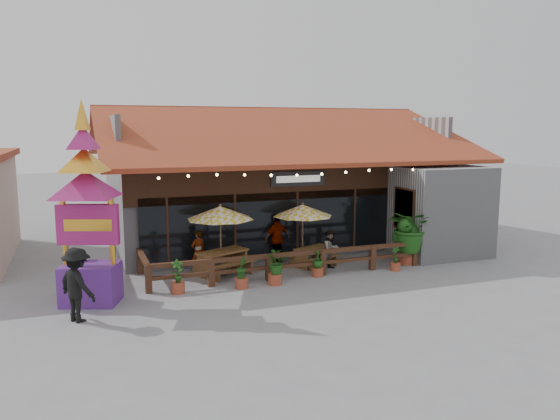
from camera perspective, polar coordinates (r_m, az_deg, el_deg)
name	(u,v)px	position (r m, az deg, el deg)	size (l,w,h in m)	color
ground	(329,270)	(20.05, 5.15, -6.28)	(100.00, 100.00, 0.00)	gray
restaurant_building	(274,190)	(25.74, -0.64, 2.07)	(15.50, 14.73, 6.09)	#A6A5AA
patio_railing	(273,261)	(18.81, -0.70, -5.32)	(10.00, 2.60, 0.92)	#4D2C1B
umbrella_left	(220,213)	(19.05, -6.26, -0.32)	(2.95, 2.95, 2.52)	brown
umbrella_right	(303,211)	(20.24, 2.39, -0.07)	(2.59, 2.59, 2.39)	brown
picnic_table_left	(222,258)	(19.40, -6.03, -5.04)	(2.26, 2.13, 0.86)	brown
picnic_table_right	(313,253)	(20.48, 3.51, -4.56)	(1.87, 1.76, 0.71)	brown
thai_sign_tower	(86,190)	(16.61, -19.62, 2.03)	(3.03, 3.03, 6.40)	#5B2587
tropical_plant	(408,228)	(21.15, 13.24, -1.82)	(2.16, 2.27, 2.44)	#9A412A
diner_a	(198,252)	(19.61, -8.53, -4.34)	(0.57, 0.37, 1.56)	#331D10
diner_b	(331,250)	(20.06, 5.30, -4.15)	(0.70, 0.55, 1.45)	#331D10
diner_c	(277,239)	(20.82, -0.29, -3.01)	(1.11, 0.46, 1.89)	#331D10
pedestrian	(77,285)	(15.60, -20.44, -7.33)	(1.30, 0.75, 2.01)	black
planter_a	(178,279)	(17.47, -10.65, -7.12)	(0.44, 0.44, 1.07)	#9A412A
planter_b	(242,274)	(17.73, -4.04, -6.69)	(0.47, 0.49, 1.04)	#9A412A
planter_c	(275,266)	(18.04, -0.53, -5.87)	(0.88, 0.90, 1.12)	#9A412A
planter_d	(318,264)	(19.08, 3.97, -5.60)	(0.50, 0.50, 0.96)	#9A412A
planter_e	(395,261)	(20.27, 11.97, -5.19)	(0.36, 0.36, 0.89)	#9A412A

